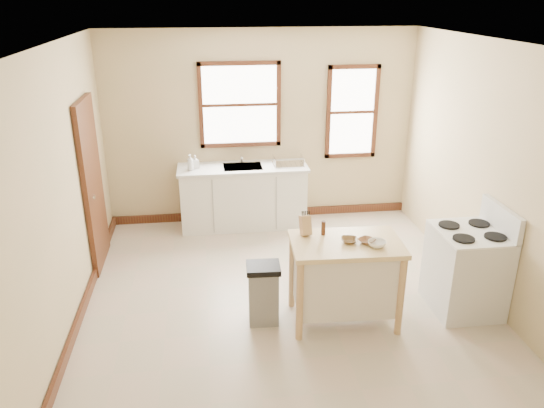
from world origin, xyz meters
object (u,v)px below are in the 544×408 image
Objects in this scene: soap_bottle_a at (190,162)px; bowl_a at (349,240)px; dish_rack at (288,161)px; pepper_grinder at (323,228)px; kitchen_island at (344,281)px; trash_bin at (263,294)px; soap_bottle_b at (195,162)px; bowl_b at (367,241)px; gas_stove at (467,259)px; knife_block at (305,226)px; bowl_c at (377,244)px.

bowl_a is at bearing -32.91° from soap_bottle_a.
pepper_grinder is at bearing -94.54° from dish_rack.
kitchen_island is at bearing -90.13° from dish_rack.
soap_bottle_a reaches higher than trash_bin.
soap_bottle_b is 0.44× the size of dish_rack.
bowl_b reaches higher than kitchen_island.
gas_stove is (1.16, 0.10, -0.34)m from bowl_b.
bowl_a is (0.03, -0.01, 0.48)m from kitchen_island.
knife_block is at bearing 174.48° from gas_stove.
gas_stove reaches higher than trash_bin.
bowl_a is 0.28m from bowl_c.
soap_bottle_b is (0.07, 0.07, -0.02)m from soap_bottle_a.
dish_rack is 2.71× the size of bowl_b.
soap_bottle_a reaches higher than knife_block.
bowl_b is (0.39, -0.24, -0.06)m from pepper_grinder.
pepper_grinder is at bearing -80.90° from soap_bottle_b.
pepper_grinder is 0.92m from trash_bin.
knife_block is 0.17× the size of gas_stove.
soap_bottle_b is at bearing 138.70° from gas_stove.
kitchen_island is 1.67× the size of trash_bin.
gas_stove reaches higher than soap_bottle_b.
kitchen_island is 0.94× the size of gas_stove.
soap_bottle_b is 1.20× the size of bowl_b.
trash_bin is (-0.84, 0.07, -0.12)m from kitchen_island.
gas_stove is at bearing -61.21° from soap_bottle_b.
pepper_grinder is 0.58m from bowl_c.
trash_bin is at bearing 173.74° from bowl_b.
soap_bottle_b is at bearing 105.86° from knife_block.
soap_bottle_b is at bearing 120.79° from bowl_a.
trash_bin is at bearing 174.71° from bowl_a.
trash_bin is at bearing -168.72° from pepper_grinder.
soap_bottle_a is 0.10m from soap_bottle_b.
soap_bottle_b is 0.97× the size of knife_block.
knife_block is 1.24× the size of bowl_b.
gas_stove is at bearing -15.38° from knife_block.
trash_bin is 2.21m from gas_stove.
pepper_grinder is at bearing -34.52° from soap_bottle_a.
soap_bottle_b is 2.69m from trash_bin.
soap_bottle_a is 1.14× the size of knife_block.
bowl_a is at bearing -89.58° from dish_rack.
kitchen_island is at bearing 152.83° from bowl_c.
pepper_grinder is 0.89× the size of bowl_a.
soap_bottle_a is 1.40m from dish_rack.
knife_block is 0.83m from trash_bin.
knife_block is at bearing 150.32° from bowl_a.
pepper_grinder is (-0.01, -2.37, 0.01)m from dish_rack.
gas_stove reaches higher than bowl_c.
bowl_a is (1.54, -2.59, -0.08)m from soap_bottle_b.
dish_rack is at bearing 78.21° from trash_bin.
gas_stove is (1.09, 0.19, -0.35)m from bowl_c.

